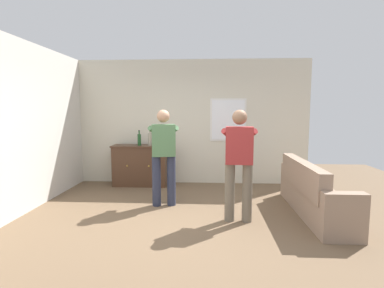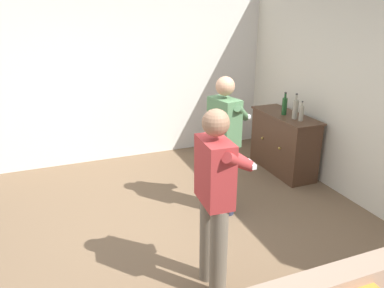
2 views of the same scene
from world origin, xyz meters
name	(u,v)px [view 1 (image 1 of 2)]	position (x,y,z in m)	size (l,w,h in m)	color
ground	(183,225)	(0.00, 0.00, 0.00)	(10.40, 10.40, 0.00)	brown
wall_back_with_window	(194,122)	(0.02, 2.66, 1.40)	(5.20, 0.15, 2.80)	beige
wall_side_left	(1,129)	(-2.66, 0.00, 1.40)	(0.12, 5.20, 2.80)	silver
couch	(312,194)	(2.03, 0.61, 0.33)	(0.57, 2.24, 0.85)	gray
sideboard_cabinet	(140,165)	(-1.15, 2.30, 0.45)	(1.21, 0.49, 0.90)	#472D1E
bottle_wine_green	(139,139)	(-1.16, 2.26, 1.04)	(0.07, 0.07, 0.34)	#1E4C23
bottle_liquor_amber	(150,139)	(-0.93, 2.28, 1.04)	(0.08, 0.08, 0.36)	gray
bottle_spirits_clear	(155,140)	(-0.81, 2.30, 1.01)	(0.06, 0.06, 0.28)	gray
person_standing_left	(164,153)	(-0.42, 0.92, 0.94)	(0.55, 0.51, 1.68)	#282D42
person_standing_right	(239,160)	(0.81, 0.23, 0.94)	(0.56, 0.49, 1.68)	#6B6051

